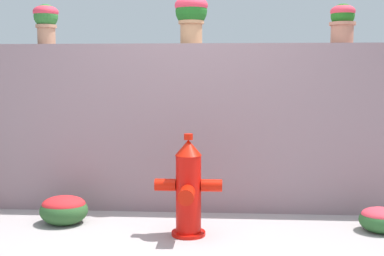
{
  "coord_description": "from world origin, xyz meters",
  "views": [
    {
      "loc": [
        0.31,
        -3.63,
        1.35
      ],
      "look_at": [
        0.01,
        1.07,
        0.83
      ],
      "focal_mm": 46.37,
      "sensor_mm": 36.0,
      "label": 1
    }
  ],
  "objects_px": {
    "potted_plant_2": "(191,13)",
    "flower_bush_right": "(381,219)",
    "fire_hydrant": "(188,190)",
    "potted_plant_3": "(343,21)",
    "flower_bush_left": "(64,209)",
    "potted_plant_1": "(46,19)"
  },
  "relations": [
    {
      "from": "potted_plant_2",
      "to": "flower_bush_right",
      "type": "bearing_deg",
      "value": -21.49
    },
    {
      "from": "potted_plant_2",
      "to": "fire_hydrant",
      "type": "height_order",
      "value": "potted_plant_2"
    },
    {
      "from": "potted_plant_2",
      "to": "potted_plant_3",
      "type": "xyz_separation_m",
      "value": [
        1.45,
        0.0,
        -0.08
      ]
    },
    {
      "from": "fire_hydrant",
      "to": "flower_bush_right",
      "type": "distance_m",
      "value": 1.68
    },
    {
      "from": "fire_hydrant",
      "to": "flower_bush_left",
      "type": "relative_size",
      "value": 1.98
    },
    {
      "from": "potted_plant_3",
      "to": "flower_bush_right",
      "type": "bearing_deg",
      "value": -70.96
    },
    {
      "from": "potted_plant_3",
      "to": "flower_bush_right",
      "type": "height_order",
      "value": "potted_plant_3"
    },
    {
      "from": "potted_plant_2",
      "to": "fire_hydrant",
      "type": "bearing_deg",
      "value": -87.84
    },
    {
      "from": "flower_bush_right",
      "to": "potted_plant_1",
      "type": "bearing_deg",
      "value": 168.12
    },
    {
      "from": "fire_hydrant",
      "to": "flower_bush_left",
      "type": "distance_m",
      "value": 1.21
    },
    {
      "from": "fire_hydrant",
      "to": "flower_bush_right",
      "type": "xyz_separation_m",
      "value": [
        1.65,
        0.21,
        -0.28
      ]
    },
    {
      "from": "potted_plant_2",
      "to": "flower_bush_left",
      "type": "xyz_separation_m",
      "value": [
        -1.12,
        -0.61,
        -1.8
      ]
    },
    {
      "from": "flower_bush_right",
      "to": "potted_plant_3",
      "type": "bearing_deg",
      "value": 109.04
    },
    {
      "from": "fire_hydrant",
      "to": "flower_bush_right",
      "type": "relative_size",
      "value": 2.31
    },
    {
      "from": "potted_plant_2",
      "to": "potted_plant_3",
      "type": "bearing_deg",
      "value": 0.08
    },
    {
      "from": "flower_bush_left",
      "to": "flower_bush_right",
      "type": "relative_size",
      "value": 1.17
    },
    {
      "from": "potted_plant_2",
      "to": "potted_plant_3",
      "type": "relative_size",
      "value": 1.25
    },
    {
      "from": "potted_plant_3",
      "to": "fire_hydrant",
      "type": "height_order",
      "value": "potted_plant_3"
    },
    {
      "from": "potted_plant_3",
      "to": "flower_bush_left",
      "type": "distance_m",
      "value": 3.15
    },
    {
      "from": "potted_plant_1",
      "to": "flower_bush_left",
      "type": "bearing_deg",
      "value": -61.47
    },
    {
      "from": "potted_plant_1",
      "to": "fire_hydrant",
      "type": "xyz_separation_m",
      "value": [
        1.48,
        -0.87,
        -1.5
      ]
    },
    {
      "from": "potted_plant_1",
      "to": "potted_plant_2",
      "type": "bearing_deg",
      "value": 0.14
    }
  ]
}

